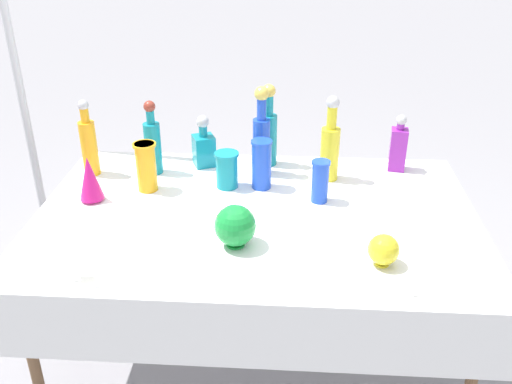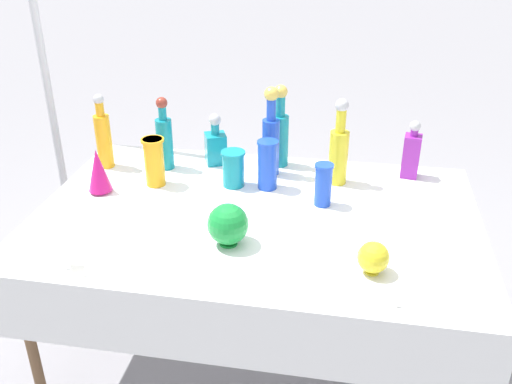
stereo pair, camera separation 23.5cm
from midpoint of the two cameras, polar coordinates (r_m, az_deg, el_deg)
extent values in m
plane|color=gray|center=(2.85, 2.45, -15.57)|extent=(40.00, 40.00, 0.00)
cube|color=white|center=(2.41, 2.80, -2.50)|extent=(1.86, 1.20, 0.03)
cube|color=white|center=(2.00, 0.33, -14.24)|extent=(1.86, 0.01, 0.28)
cylinder|color=brown|center=(2.48, -19.08, -14.05)|extent=(0.04, 0.04, 0.73)
cylinder|color=brown|center=(3.21, -10.96, -2.65)|extent=(0.04, 0.04, 0.73)
cylinder|color=brown|center=(3.07, 19.48, -5.28)|extent=(0.04, 0.04, 0.73)
cylinder|color=orange|center=(2.83, -12.68, 4.90)|extent=(0.08, 0.08, 0.26)
cylinder|color=orange|center=(2.78, -13.03, 8.04)|extent=(0.04, 0.04, 0.07)
sphere|color=#B2B2B7|center=(2.76, -13.14, 8.99)|extent=(0.05, 0.05, 0.05)
cylinder|color=blue|center=(2.69, 3.96, 4.42)|extent=(0.08, 0.08, 0.27)
cylinder|color=blue|center=(2.63, 4.10, 8.21)|extent=(0.04, 0.04, 0.11)
sphere|color=gold|center=(2.60, 4.15, 9.72)|extent=(0.07, 0.07, 0.07)
cylinder|color=yellow|center=(2.65, 10.76, 3.33)|extent=(0.09, 0.09, 0.25)
cylinder|color=yellow|center=(2.58, 11.11, 6.96)|extent=(0.05, 0.05, 0.11)
sphere|color=#B2B2B7|center=(2.56, 11.25, 8.45)|extent=(0.06, 0.06, 0.06)
cylinder|color=teal|center=(2.77, -6.71, 4.73)|extent=(0.08, 0.08, 0.25)
cylinder|color=teal|center=(2.72, -6.89, 7.81)|extent=(0.04, 0.04, 0.07)
sphere|color=maroon|center=(2.70, -6.95, 8.80)|extent=(0.05, 0.05, 0.05)
cylinder|color=teal|center=(2.79, 4.82, 5.07)|extent=(0.08, 0.08, 0.25)
cylinder|color=teal|center=(2.73, 4.97, 8.53)|extent=(0.04, 0.04, 0.10)
sphere|color=gold|center=(2.71, 5.03, 9.93)|extent=(0.06, 0.06, 0.06)
cube|color=purple|center=(2.80, 17.60, 3.37)|extent=(0.09, 0.09, 0.21)
cylinder|color=purple|center=(2.76, 17.95, 5.64)|extent=(0.04, 0.04, 0.03)
sphere|color=#B2B2B7|center=(2.75, 18.04, 6.23)|extent=(0.05, 0.05, 0.05)
cube|color=teal|center=(2.83, -1.67, 4.31)|extent=(0.13, 0.13, 0.15)
cylinder|color=teal|center=(2.79, -1.70, 6.29)|extent=(0.04, 0.04, 0.06)
sphere|color=#B2B2B7|center=(2.77, -1.71, 7.19)|extent=(0.06, 0.06, 0.06)
cylinder|color=orange|center=(2.61, -7.61, 2.93)|extent=(0.09, 0.09, 0.23)
cylinder|color=orange|center=(2.57, -7.76, 5.11)|extent=(0.10, 0.10, 0.01)
cylinder|color=blue|center=(2.56, 3.80, 2.67)|extent=(0.09, 0.09, 0.23)
cylinder|color=blue|center=(2.52, 3.87, 4.91)|extent=(0.10, 0.10, 0.01)
cylinder|color=blue|center=(2.45, 9.49, 0.65)|extent=(0.07, 0.07, 0.19)
cylinder|color=blue|center=(2.42, 9.65, 2.53)|extent=(0.08, 0.08, 0.01)
cylinder|color=teal|center=(2.59, 0.31, 2.28)|extent=(0.10, 0.10, 0.17)
cylinder|color=teal|center=(2.56, 0.32, 3.87)|extent=(0.11, 0.11, 0.01)
cylinder|color=#C61972|center=(2.63, -12.79, 0.06)|extent=(0.06, 0.06, 0.01)
cone|color=#C61972|center=(2.59, -13.02, 2.09)|extent=(0.11, 0.11, 0.19)
cylinder|color=#198C38|center=(2.19, 0.30, -5.20)|extent=(0.07, 0.07, 0.01)
sphere|color=#198C38|center=(2.15, 0.31, -3.33)|extent=(0.16, 0.16, 0.16)
cylinder|color=yellow|center=(2.10, 14.70, -7.81)|extent=(0.05, 0.05, 0.01)
sphere|color=yellow|center=(2.07, 14.90, -6.43)|extent=(0.11, 0.11, 0.11)
cube|color=white|center=(2.13, -16.02, -6.91)|extent=(0.05, 0.03, 0.04)
cube|color=white|center=(1.96, 16.55, -10.47)|extent=(0.06, 0.03, 0.04)
cube|color=white|center=(2.07, -14.31, -7.73)|extent=(0.05, 0.02, 0.04)
cube|color=tan|center=(3.69, 2.73, -1.39)|extent=(0.46, 0.43, 0.34)
cube|color=tan|center=(3.68, 3.00, 2.16)|extent=(0.33, 0.19, 0.09)
cylinder|color=silver|center=(3.20, -19.14, 15.82)|extent=(0.04, 0.04, 2.76)
cylinder|color=#333338|center=(3.69, -15.93, -5.21)|extent=(0.18, 0.18, 0.04)
camera|label=1|loc=(0.12, -87.14, 1.49)|focal=40.00mm
camera|label=2|loc=(0.12, 92.86, -1.49)|focal=40.00mm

